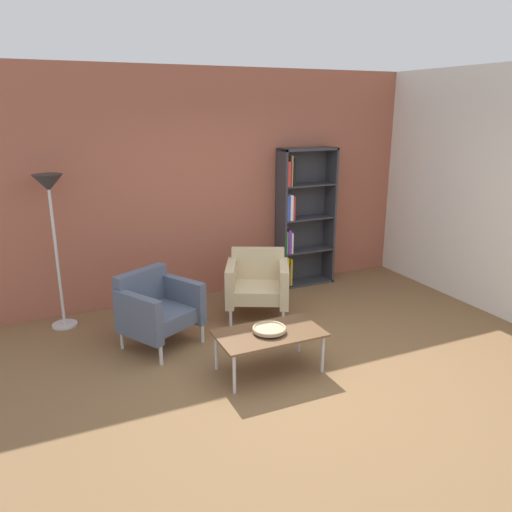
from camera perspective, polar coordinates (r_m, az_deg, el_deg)
ground_plane at (r=4.90m, az=5.34°, el=-13.16°), size 8.32×8.32×0.00m
brick_back_panel at (r=6.57m, az=-5.06°, el=7.98°), size 6.40×0.12×2.90m
plaster_right_partition at (r=6.66m, az=25.02°, el=6.62°), size 0.12×5.20×2.90m
bookshelf_tall at (r=6.97m, az=5.05°, el=4.33°), size 0.80×0.30×1.90m
coffee_table_low at (r=4.77m, az=1.52°, el=-8.99°), size 1.00×0.56×0.40m
decorative_bowl at (r=4.74m, az=1.52°, el=-8.26°), size 0.32×0.32×0.05m
armchair_corner_red at (r=5.99m, az=0.17°, el=-3.03°), size 0.92×0.89×0.78m
armchair_near_window at (r=5.37m, az=-11.19°, el=-5.75°), size 0.93×0.91×0.78m
floor_lamp_torchiere at (r=5.85m, az=-22.30°, el=5.73°), size 0.32×0.32×1.74m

